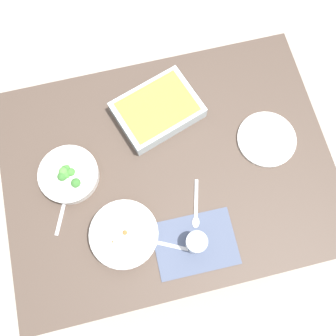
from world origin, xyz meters
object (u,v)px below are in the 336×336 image
at_px(baking_dish, 157,110).
at_px(spoon_spare, 196,211).
at_px(spoon_by_broccoli, 64,204).
at_px(side_plate, 267,139).
at_px(spoon_by_stew, 160,243).
at_px(broccoli_bowl, 69,175).
at_px(stew_bowl, 124,234).
at_px(drink_cup, 196,243).

distance_m(baking_dish, spoon_spare, 0.40).
height_order(baking_dish, spoon_by_broccoli, baking_dish).
distance_m(side_plate, spoon_by_stew, 0.55).
xyz_separation_m(broccoli_bowl, spoon_by_stew, (-0.26, 0.31, -0.03)).
relative_size(broccoli_bowl, spoon_by_broccoli, 1.27).
bearing_deg(stew_bowl, spoon_spare, -174.35).
relative_size(broccoli_bowl, drink_cup, 2.52).
bearing_deg(baking_dish, stew_bowl, 63.14).
xyz_separation_m(drink_cup, spoon_by_stew, (0.12, -0.03, -0.03)).
xyz_separation_m(side_plate, spoon_spare, (0.33, 0.20, -0.00)).
height_order(side_plate, spoon_by_broccoli, side_plate).
bearing_deg(spoon_by_broccoli, drink_cup, 149.70).
relative_size(spoon_by_stew, spoon_spare, 0.95).
distance_m(stew_bowl, side_plate, 0.63).
bearing_deg(baking_dish, spoon_by_broccoli, 33.26).
height_order(broccoli_bowl, baking_dish, broccoli_bowl).
distance_m(broccoli_bowl, drink_cup, 0.51).
xyz_separation_m(drink_cup, spoon_spare, (-0.03, -0.11, -0.03)).
bearing_deg(spoon_by_broccoli, broccoli_bowl, -112.84).
distance_m(baking_dish, spoon_by_broccoli, 0.48).
height_order(stew_bowl, side_plate, stew_bowl).
relative_size(broccoli_bowl, side_plate, 0.98).
bearing_deg(spoon_by_stew, side_plate, -149.74).
bearing_deg(spoon_by_stew, spoon_spare, -152.04).
bearing_deg(baking_dish, spoon_spare, 96.63).
xyz_separation_m(stew_bowl, broccoli_bowl, (0.15, -0.25, -0.00)).
xyz_separation_m(drink_cup, spoon_by_broccoli, (0.42, -0.24, -0.03)).
relative_size(side_plate, spoon_by_broccoli, 1.30).
relative_size(side_plate, spoon_by_stew, 1.33).
bearing_deg(drink_cup, spoon_spare, -105.93).
height_order(stew_bowl, spoon_spare, stew_bowl).
relative_size(baking_dish, spoon_by_stew, 2.14).
xyz_separation_m(stew_bowl, side_plate, (-0.59, -0.22, -0.03)).
xyz_separation_m(side_plate, spoon_by_stew, (0.48, 0.28, -0.00)).
bearing_deg(baking_dish, side_plate, 151.63).
xyz_separation_m(broccoli_bowl, drink_cup, (-0.38, 0.34, 0.01)).
height_order(baking_dish, drink_cup, drink_cup).
bearing_deg(spoon_by_broccoli, spoon_spare, 163.40).
xyz_separation_m(stew_bowl, spoon_by_stew, (-0.11, 0.05, -0.03)).
xyz_separation_m(stew_bowl, spoon_by_broccoli, (0.19, -0.16, -0.03)).
distance_m(stew_bowl, spoon_by_stew, 0.13).
height_order(broccoli_bowl, drink_cup, drink_cup).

